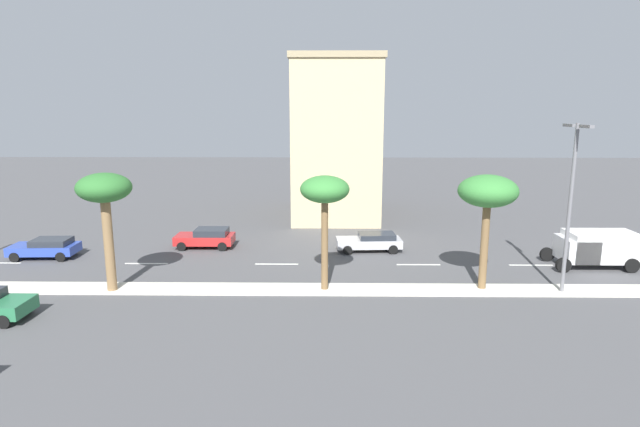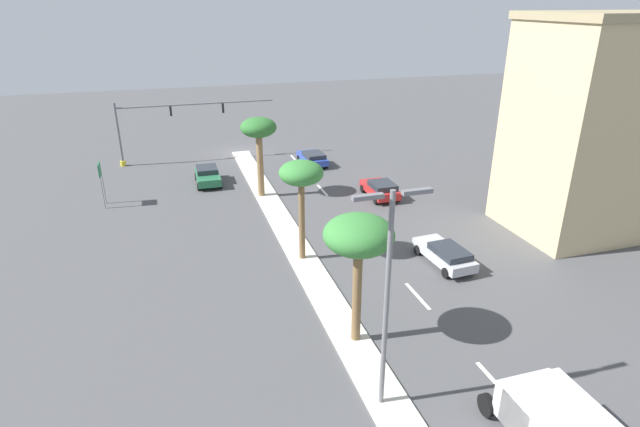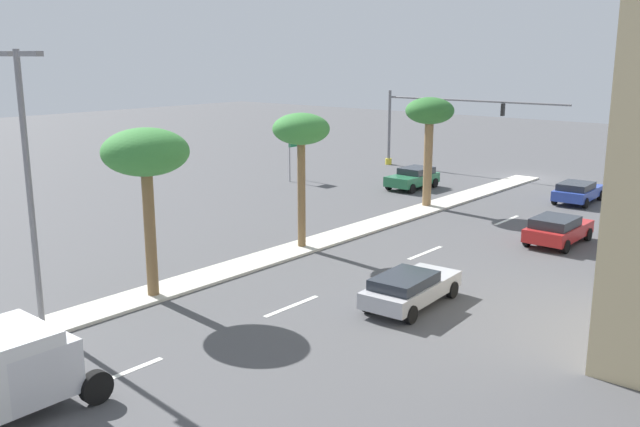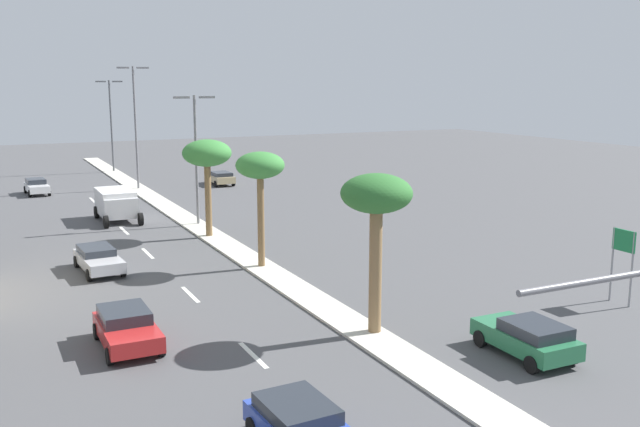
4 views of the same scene
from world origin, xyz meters
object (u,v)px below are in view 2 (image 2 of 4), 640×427
at_px(palm_tree_rear, 359,238).
at_px(sedan_red_far, 381,189).
at_px(traffic_signal_gantry, 159,124).
at_px(sedan_silver_rear, 445,254).
at_px(box_truck, 559,427).
at_px(commercial_building, 614,126).
at_px(directional_road_sign, 101,176).
at_px(sedan_blue_left, 313,158).
at_px(sedan_green_front, 208,175).
at_px(street_lamp_left, 388,286).
at_px(palm_tree_right, 301,176).
at_px(palm_tree_mid, 259,131).

distance_m(palm_tree_rear, sedan_red_far, 19.90).
relative_size(traffic_signal_gantry, sedan_silver_rear, 3.30).
height_order(sedan_red_far, box_truck, box_truck).
bearing_deg(sedan_silver_rear, commercial_building, -170.18).
bearing_deg(palm_tree_rear, directional_road_sign, -59.81).
bearing_deg(box_truck, sedan_blue_left, -92.36).
distance_m(directional_road_sign, sedan_green_front, 8.94).
bearing_deg(sedan_red_far, street_lamp_left, 66.89).
bearing_deg(street_lamp_left, palm_tree_right, -91.04).
bearing_deg(box_truck, sedan_red_far, -99.49).
height_order(sedan_blue_left, sedan_green_front, sedan_green_front).
xyz_separation_m(palm_tree_right, box_truck, (-4.66, 17.00, -4.20)).
distance_m(sedan_red_far, box_truck, 25.94).
bearing_deg(sedan_red_far, palm_tree_right, 43.84).
distance_m(traffic_signal_gantry, palm_tree_right, 25.18).
bearing_deg(street_lamp_left, palm_tree_rear, -96.74).
height_order(sedan_silver_rear, sedan_blue_left, sedan_blue_left).
distance_m(sedan_blue_left, box_truck, 35.81).
height_order(directional_road_sign, commercial_building, commercial_building).
relative_size(sedan_red_far, box_truck, 0.77).
xyz_separation_m(sedan_silver_rear, sedan_red_far, (-0.78, -11.78, 0.04)).
bearing_deg(palm_tree_rear, sedan_green_front, -79.79).
bearing_deg(directional_road_sign, sedan_silver_rear, 141.56).
height_order(traffic_signal_gantry, sedan_red_far, traffic_signal_gantry).
bearing_deg(box_truck, traffic_signal_gantry, -73.04).
xyz_separation_m(palm_tree_rear, sedan_silver_rear, (-7.90, -5.52, -4.70)).
bearing_deg(sedan_blue_left, sedan_red_far, 105.38).
bearing_deg(sedan_blue_left, sedan_silver_rear, 95.26).
bearing_deg(sedan_blue_left, directional_road_sign, 16.71).
relative_size(sedan_silver_rear, sedan_blue_left, 1.07).
distance_m(street_lamp_left, sedan_silver_rear, 13.68).
xyz_separation_m(street_lamp_left, sedan_red_far, (-9.17, -21.49, -4.71)).
bearing_deg(box_truck, palm_tree_right, -74.67).
relative_size(sedan_red_far, sedan_green_front, 1.02).
relative_size(palm_tree_right, street_lamp_left, 0.69).
height_order(street_lamp_left, box_truck, street_lamp_left).
bearing_deg(palm_tree_rear, traffic_signal_gantry, -76.10).
bearing_deg(sedan_green_front, commercial_building, 146.45).
relative_size(commercial_building, box_truck, 2.69).
height_order(traffic_signal_gantry, sedan_green_front, traffic_signal_gantry).
xyz_separation_m(palm_tree_right, palm_tree_rear, (-0.26, 8.71, -0.06)).
bearing_deg(palm_tree_rear, palm_tree_mid, -88.34).
height_order(traffic_signal_gantry, directional_road_sign, traffic_signal_gantry).
bearing_deg(commercial_building, traffic_signal_gantry, -40.22).
relative_size(directional_road_sign, palm_tree_rear, 0.55).
distance_m(palm_tree_right, sedan_red_far, 13.26).
xyz_separation_m(palm_tree_mid, sedan_silver_rear, (-8.48, 14.84, -4.77)).
bearing_deg(commercial_building, palm_tree_mid, -29.86).
distance_m(palm_tree_right, box_truck, 18.12).
relative_size(traffic_signal_gantry, sedan_red_far, 3.70).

